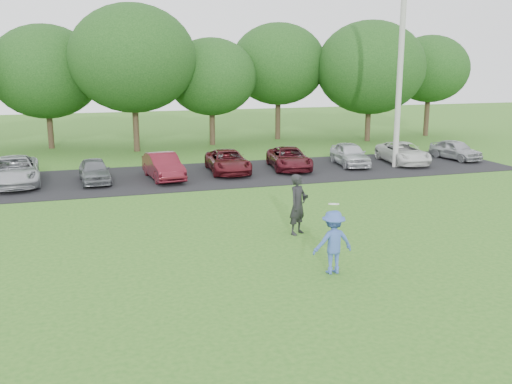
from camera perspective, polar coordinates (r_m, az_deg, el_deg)
ground at (r=15.15m, az=3.92°, el=-7.65°), size 100.00×100.00×0.00m
parking_lot at (r=27.24m, az=-5.87°, el=1.64°), size 32.00×6.50×0.03m
utility_pole at (r=29.71m, az=14.27°, el=12.71°), size 0.28×0.28×10.81m
frisbee_player at (r=14.70m, az=7.71°, el=-4.97°), size 1.08×0.64×1.87m
camera_bystander at (r=17.85m, az=4.21°, el=-1.25°), size 0.83×0.78×1.91m
parked_cars at (r=27.12m, az=-8.25°, el=2.79°), size 30.72×4.78×1.23m
tree_row at (r=36.60m, az=-6.74°, el=12.21°), size 42.39×9.85×8.64m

